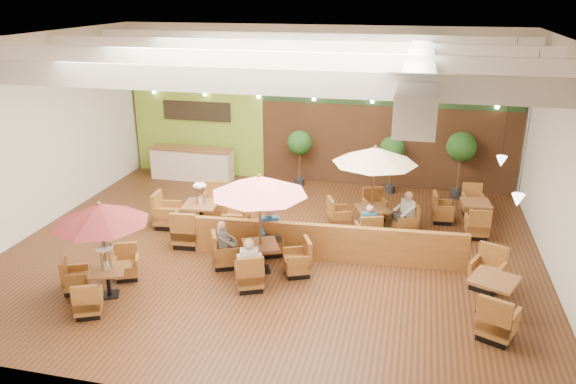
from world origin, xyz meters
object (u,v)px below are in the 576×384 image
(table_1, at_px, (260,206))
(table_4, at_px, (492,296))
(table_2, at_px, (374,174))
(diner_3, at_px, (369,220))
(diner_4, at_px, (406,209))
(table_5, at_px, (465,213))
(topiary_0, at_px, (300,145))
(diner_1, at_px, (270,227))
(table_3, at_px, (201,216))
(topiary_1, at_px, (392,151))
(diner_2, at_px, (224,240))
(topiary_2, at_px, (461,149))
(table_0, at_px, (100,229))
(service_counter, at_px, (192,164))
(booth_divider, at_px, (327,243))
(diner_0, at_px, (249,259))

(table_1, distance_m, table_4, 5.60)
(table_2, bearing_deg, diner_3, -112.10)
(diner_4, bearing_deg, table_5, -84.33)
(table_5, bearing_deg, diner_4, -150.71)
(topiary_0, height_order, diner_1, topiary_0)
(table_3, height_order, topiary_0, topiary_0)
(table_4, xyz_separation_m, topiary_1, (-2.62, 7.21, 1.08))
(topiary_1, bearing_deg, diner_4, -79.73)
(table_5, relative_size, diner_2, 3.18)
(topiary_2, distance_m, diner_4, 3.95)
(table_0, bearing_deg, service_counter, 74.24)
(table_0, bearing_deg, topiary_0, 47.81)
(service_counter, xyz_separation_m, diner_3, (6.87, -4.24, 0.15))
(topiary_1, bearing_deg, table_3, -138.28)
(table_4, bearing_deg, table_3, -175.00)
(service_counter, relative_size, topiary_2, 1.33)
(booth_divider, relative_size, table_5, 2.82)
(diner_2, xyz_separation_m, diner_4, (4.33, 3.04, 0.02))
(diner_2, bearing_deg, table_5, 101.87)
(service_counter, xyz_separation_m, table_4, (9.80, -7.01, -0.19))
(topiary_1, bearing_deg, table_0, -124.60)
(booth_divider, bearing_deg, table_5, 38.47)
(booth_divider, relative_size, diner_0, 8.28)
(table_1, relative_size, table_5, 1.07)
(booth_divider, bearing_deg, diner_2, -161.93)
(topiary_1, bearing_deg, service_counter, -178.40)
(service_counter, distance_m, topiary_1, 7.24)
(diner_0, relative_size, diner_2, 1.08)
(table_5, bearing_deg, table_2, -161.32)
(table_5, relative_size, diner_4, 2.96)
(table_1, height_order, table_2, table_2)
(diner_0, bearing_deg, topiary_1, 49.89)
(table_1, bearing_deg, table_2, 26.78)
(diner_2, bearing_deg, table_4, 60.88)
(table_1, distance_m, diner_1, 1.34)
(booth_divider, distance_m, diner_3, 1.50)
(diner_4, bearing_deg, service_counter, 38.17)
(table_2, xyz_separation_m, diner_4, (0.94, -0.00, -0.99))
(diner_1, bearing_deg, table_0, 13.95)
(table_3, bearing_deg, table_5, 11.05)
(diner_1, bearing_deg, booth_divider, 152.21)
(table_1, bearing_deg, topiary_0, 69.44)
(table_4, height_order, diner_3, diner_3)
(diner_0, distance_m, diner_2, 1.32)
(table_1, distance_m, topiary_1, 7.11)
(diner_0, bearing_deg, booth_divider, 31.85)
(table_0, xyz_separation_m, table_5, (8.22, 6.19, -1.32))
(table_4, distance_m, diner_4, 4.23)
(topiary_1, distance_m, diner_2, 7.55)
(topiary_2, bearing_deg, table_4, -86.89)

